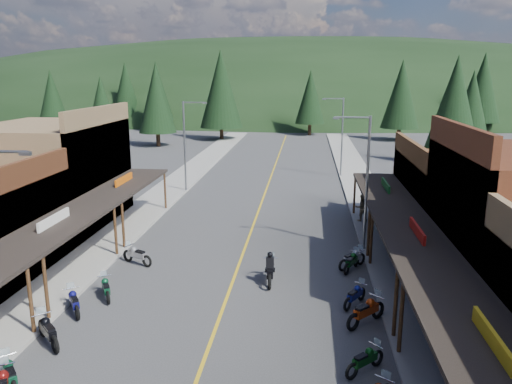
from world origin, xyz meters
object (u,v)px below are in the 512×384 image
(shop_east_3, at_px, (466,199))
(pine_0, at_px, (52,97))
(pine_1, at_px, (157,91))
(rider_on_bike, at_px, (270,270))
(pine_5, at_px, (483,87))
(streetlight_1, at_px, (186,142))
(pedestrian_east_b, at_px, (361,207))
(pine_3, at_px, (310,97))
(pine_2, at_px, (221,89))
(bike_west_8, at_px, (106,287))
(bike_west_7, at_px, (74,301))
(bike_west_9, at_px, (137,254))
(bike_east_8, at_px, (355,294))
(bike_west_6, at_px, (48,330))
(pedestrian_east_a, at_px, (453,348))
(pine_10, at_px, (156,99))
(bike_east_7, at_px, (366,310))
(bike_east_6, at_px, (365,359))
(shop_west_3, at_px, (52,175))
(streetlight_3, at_px, (341,133))
(pine_11, at_px, (455,102))
(bike_east_10, at_px, (352,258))
(streetlight_2, at_px, (365,178))
(pine_7, at_px, (126,90))
(pine_8, at_px, (102,109))
(pine_4, at_px, (401,94))
(pine_9, at_px, (471,106))
(bike_east_9, at_px, (352,261))
(bike_west_5, at_px, (10,373))

(shop_east_3, height_order, pine_0, pine_0)
(pine_1, height_order, rider_on_bike, pine_1)
(pine_1, height_order, pine_5, pine_5)
(streetlight_1, relative_size, pedestrian_east_b, 4.15)
(shop_east_3, height_order, pine_3, pine_3)
(pine_2, xyz_separation_m, rider_on_bike, (11.90, -55.25, -7.29))
(bike_west_8, bearing_deg, bike_west_7, -146.00)
(bike_west_9, bearing_deg, bike_east_8, -81.12)
(bike_west_6, xyz_separation_m, pedestrian_east_a, (14.98, -0.51, 0.44))
(pine_1, height_order, bike_west_8, pine_1)
(bike_west_8, bearing_deg, streetlight_1, 64.16)
(pine_10, relative_size, bike_east_7, 5.01)
(pine_10, relative_size, bike_east_6, 6.16)
(shop_west_3, height_order, bike_west_9, shop_west_3)
(streetlight_3, distance_m, bike_east_6, 34.93)
(streetlight_3, distance_m, pedestrian_east_b, 16.48)
(streetlight_1, bearing_deg, streetlight_3, 29.91)
(bike_east_7, bearing_deg, bike_east_6, -52.51)
(pine_11, relative_size, bike_west_9, 5.91)
(streetlight_1, xyz_separation_m, bike_east_10, (13.14, -16.84, -3.87))
(pine_0, height_order, pine_10, pine_10)
(streetlight_2, relative_size, pedestrian_east_b, 4.15)
(bike_west_9, xyz_separation_m, bike_east_7, (11.82, -5.63, 0.06))
(pine_0, height_order, pine_7, pine_7)
(pine_8, xyz_separation_m, bike_west_7, (15.58, -41.42, -5.39))
(streetlight_3, xyz_separation_m, pine_4, (11.05, 30.00, 2.78))
(pine_5, xyz_separation_m, rider_on_bike, (-32.10, -69.25, -7.29))
(pine_9, height_order, bike_west_6, pine_9)
(pine_2, relative_size, pine_7, 1.12)
(shop_west_3, bearing_deg, bike_west_8, -53.74)
(pine_8, relative_size, bike_west_7, 4.90)
(pine_3, bearing_deg, pine_1, 171.87)
(streetlight_3, relative_size, rider_on_bike, 3.47)
(pine_0, xyz_separation_m, pine_5, (74.00, 10.00, 1.51))
(pine_0, height_order, pedestrian_east_b, pine_0)
(rider_on_bike, relative_size, pedestrian_east_a, 1.23)
(pine_0, height_order, bike_east_9, pine_0)
(bike_west_7, distance_m, bike_east_9, 13.98)
(pine_3, xyz_separation_m, pedestrian_east_b, (3.52, -52.13, -5.37))
(streetlight_2, height_order, pine_3, pine_3)
(pedestrian_east_a, relative_size, pedestrian_east_b, 0.97)
(pine_2, relative_size, bike_west_5, 7.01)
(pine_10, bearing_deg, bike_east_6, -66.48)
(pine_8, xyz_separation_m, pine_10, (4.00, 10.00, 0.81))
(bike_east_6, height_order, pedestrian_east_b, pedestrian_east_b)
(bike_west_5, height_order, bike_west_7, bike_west_7)
(bike_west_8, height_order, bike_east_8, bike_west_8)
(shop_west_3, xyz_separation_m, pine_4, (31.78, 48.70, 3.72))
(pine_5, distance_m, bike_east_9, 73.17)
(bike_east_9, relative_size, pedestrian_east_b, 1.02)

